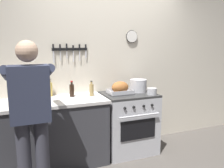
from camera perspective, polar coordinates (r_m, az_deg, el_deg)
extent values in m
cube|color=beige|center=(3.59, -1.45, 4.77)|extent=(6.00, 0.10, 2.60)
cube|color=black|center=(3.36, -10.43, 8.51)|extent=(0.50, 0.02, 0.04)
cube|color=silver|center=(3.31, -14.29, 6.51)|extent=(0.02, 0.00, 0.17)
cube|color=black|center=(3.31, -14.39, 8.80)|extent=(0.02, 0.02, 0.09)
cube|color=silver|center=(3.33, -12.71, 6.91)|extent=(0.01, 0.00, 0.13)
cube|color=black|center=(3.32, -12.78, 8.84)|extent=(0.02, 0.02, 0.09)
cube|color=silver|center=(3.34, -11.14, 7.16)|extent=(0.01, 0.00, 0.11)
cube|color=black|center=(3.34, -11.20, 8.97)|extent=(0.02, 0.02, 0.10)
cube|color=silver|center=(3.36, -9.56, 6.83)|extent=(0.02, 0.00, 0.16)
cube|color=black|center=(3.36, -9.62, 8.83)|extent=(0.02, 0.02, 0.08)
cube|color=silver|center=(3.38, -8.02, 7.02)|extent=(0.01, 0.00, 0.14)
cube|color=black|center=(3.38, -8.07, 9.00)|extent=(0.02, 0.02, 0.09)
cube|color=silver|center=(3.40, -6.51, 7.35)|extent=(0.02, 0.00, 0.11)
cube|color=black|center=(3.40, -6.54, 9.03)|extent=(0.02, 0.02, 0.09)
cylinder|color=white|center=(3.67, 4.92, 11.66)|extent=(0.18, 0.02, 0.18)
torus|color=black|center=(3.67, 4.92, 11.66)|extent=(0.19, 0.02, 0.19)
cube|color=#38383D|center=(3.22, -19.91, -12.43)|extent=(2.00, 0.62, 0.86)
cube|color=silver|center=(3.08, -20.41, -4.65)|extent=(2.03, 0.65, 0.04)
cube|color=#BCBCC1|center=(3.53, 4.07, -9.72)|extent=(0.76, 0.62, 0.87)
cube|color=black|center=(3.27, 6.53, -11.17)|extent=(0.53, 0.01, 0.28)
cube|color=#2D2D2D|center=(3.41, 4.16, -2.59)|extent=(0.76, 0.62, 0.03)
cylinder|color=black|center=(3.07, 3.23, -6.02)|extent=(0.04, 0.02, 0.04)
cylinder|color=black|center=(3.13, 5.45, -5.75)|extent=(0.04, 0.02, 0.04)
cylinder|color=black|center=(3.20, 7.89, -5.45)|extent=(0.04, 0.02, 0.04)
cylinder|color=black|center=(3.26, 9.93, -5.19)|extent=(0.04, 0.02, 0.04)
cylinder|color=silver|center=(3.17, 6.86, -7.80)|extent=(0.61, 0.02, 0.02)
cylinder|color=#383842|center=(2.63, -20.91, -17.74)|extent=(0.14, 0.14, 0.86)
cylinder|color=#383842|center=(2.63, -16.81, -17.44)|extent=(0.14, 0.14, 0.86)
cube|color=#2D3347|center=(2.39, -19.80, -2.30)|extent=(0.38, 0.22, 0.56)
sphere|color=tan|center=(2.34, -20.40, 7.67)|extent=(0.21, 0.21, 0.21)
cylinder|color=#2D3347|center=(2.61, -24.86, 2.35)|extent=(0.09, 0.55, 0.22)
cylinder|color=#2D3347|center=(2.62, -15.65, 2.93)|extent=(0.09, 0.55, 0.22)
cube|color=#B7B7BC|center=(3.36, 2.03, -2.38)|extent=(0.34, 0.25, 0.01)
cube|color=#B7B7BC|center=(3.24, 2.92, -2.24)|extent=(0.34, 0.01, 0.05)
cube|color=#B7B7BC|center=(3.47, 1.20, -1.43)|extent=(0.34, 0.01, 0.05)
cube|color=#B7B7BC|center=(3.29, -0.68, -2.04)|extent=(0.01, 0.25, 0.05)
cube|color=#B7B7BC|center=(3.43, 4.64, -1.60)|extent=(0.01, 0.25, 0.05)
ellipsoid|color=#935628|center=(3.34, 2.04, -0.82)|extent=(0.26, 0.18, 0.17)
cylinder|color=#B7B7BC|center=(3.53, 6.51, -0.37)|extent=(0.26, 0.26, 0.19)
cylinder|color=#B7B7BC|center=(3.36, 9.86, -1.80)|extent=(0.14, 0.14, 0.09)
cube|color=tan|center=(3.05, -20.75, -4.22)|extent=(0.36, 0.24, 0.02)
cylinder|color=#997F4C|center=(3.23, -5.11, -1.53)|extent=(0.06, 0.06, 0.17)
cylinder|color=#997F4C|center=(3.21, -5.13, 0.24)|extent=(0.03, 0.03, 0.04)
cylinder|color=black|center=(3.21, -5.14, 0.68)|extent=(0.03, 0.03, 0.01)
cylinder|color=black|center=(3.23, -9.94, -1.62)|extent=(0.06, 0.06, 0.17)
cylinder|color=black|center=(3.21, -10.00, 0.20)|extent=(0.03, 0.03, 0.04)
cylinder|color=#B21919|center=(3.20, -10.01, 0.65)|extent=(0.03, 0.03, 0.01)
cylinder|color=gold|center=(3.31, -15.17, -1.33)|extent=(0.07, 0.07, 0.19)
cylinder|color=gold|center=(3.29, -15.26, 0.66)|extent=(0.03, 0.03, 0.04)
cylinder|color=black|center=(3.29, -15.29, 1.14)|extent=(0.03, 0.03, 0.01)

